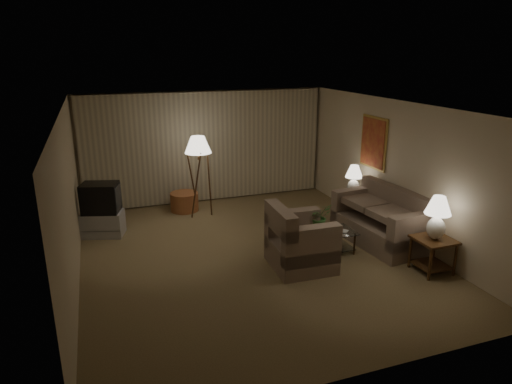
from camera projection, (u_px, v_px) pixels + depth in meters
ground at (253, 255)px, 8.42m from camera, size 7.00×7.00×0.00m
room_shell at (229, 146)px, 9.26m from camera, size 6.04×7.02×2.72m
sofa at (379, 222)px, 8.83m from camera, size 2.10×1.32×0.85m
armchair at (301, 243)px, 7.83m from camera, size 1.11×1.06×0.88m
side_table_near at (433, 249)px, 7.66m from camera, size 0.61×0.61×0.60m
side_table_far at (352, 203)px, 10.01m from camera, size 0.50×0.42×0.60m
table_lamp_near at (438, 214)px, 7.48m from camera, size 0.43×0.43×0.74m
table_lamp_far at (354, 177)px, 9.83m from camera, size 0.38×0.38×0.65m
coffee_table at (325, 239)px, 8.39m from camera, size 1.10×0.60×0.41m
tv_cabinet at (103, 224)px, 9.23m from camera, size 1.07×0.93×0.50m
crt_tv at (100, 198)px, 9.06m from camera, size 0.97×0.88×0.60m
floor_lamp at (199, 175)px, 10.19m from camera, size 0.59×0.59×1.81m
ottoman at (184, 202)px, 10.67m from camera, size 0.66×0.66×0.43m
vase at (318, 229)px, 8.28m from camera, size 0.18×0.18×0.16m
flowers at (319, 213)px, 8.18m from camera, size 0.49×0.45×0.47m
book at (340, 232)px, 8.34m from camera, size 0.26×0.27×0.02m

